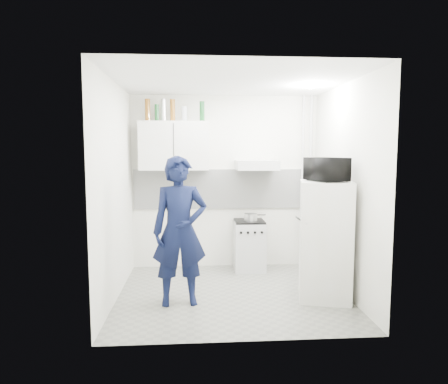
{
  "coord_description": "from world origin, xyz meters",
  "views": [
    {
      "loc": [
        -0.44,
        -4.8,
        1.78
      ],
      "look_at": [
        -0.08,
        0.3,
        1.25
      ],
      "focal_mm": 32.0,
      "sensor_mm": 36.0,
      "label": 1
    }
  ],
  "objects": [
    {
      "name": "wall_left",
      "position": [
        -1.4,
        0.0,
        1.3
      ],
      "size": [
        0.0,
        2.6,
        2.6
      ],
      "primitive_type": "plane",
      "rotation": [
        1.57,
        0.0,
        1.57
      ],
      "color": "white",
      "rests_on": "floor"
    },
    {
      "name": "canister_a",
      "position": [
        -0.6,
        1.07,
        2.31
      ],
      "size": [
        0.09,
        0.09,
        0.21
      ],
      "primitive_type": "cylinder",
      "color": "#B2B7BC",
      "rests_on": "upper_cabinet"
    },
    {
      "name": "upper_cabinet",
      "position": [
        -0.75,
        1.07,
        1.85
      ],
      "size": [
        1.0,
        0.35,
        0.7
      ],
      "primitive_type": "cube",
      "color": "silver",
      "rests_on": "wall_back"
    },
    {
      "name": "bottle_d",
      "position": [
        -0.77,
        1.07,
        2.36
      ],
      "size": [
        0.07,
        0.07,
        0.32
      ],
      "primitive_type": "cylinder",
      "color": "brown",
      "rests_on": "upper_cabinet"
    },
    {
      "name": "stove",
      "position": [
        0.35,
        1.0,
        0.36
      ],
      "size": [
        0.45,
        0.45,
        0.72
      ],
      "primitive_type": "cube",
      "color": "beige",
      "rests_on": "floor"
    },
    {
      "name": "saucepan",
      "position": [
        0.36,
        0.95,
        0.81
      ],
      "size": [
        0.2,
        0.2,
        0.11
      ],
      "primitive_type": "cylinder",
      "color": "silver",
      "rests_on": "stove_top"
    },
    {
      "name": "microwave",
      "position": [
        1.1,
        -0.2,
        1.56
      ],
      "size": [
        0.58,
        0.46,
        0.28
      ],
      "primitive_type": "imported",
      "rotation": [
        0.0,
        0.0,
        1.85
      ],
      "color": "black",
      "rests_on": "fridge"
    },
    {
      "name": "wall_back",
      "position": [
        0.0,
        1.25,
        1.3
      ],
      "size": [
        2.8,
        0.0,
        2.8
      ],
      "primitive_type": "plane",
      "rotation": [
        1.57,
        0.0,
        0.0
      ],
      "color": "white",
      "rests_on": "floor"
    },
    {
      "name": "fridge",
      "position": [
        1.1,
        -0.2,
        0.71
      ],
      "size": [
        0.71,
        0.71,
        1.42
      ],
      "primitive_type": "cube",
      "rotation": [
        0.0,
        0.0,
        -0.23
      ],
      "color": "silver",
      "rests_on": "floor"
    },
    {
      "name": "ceiling_spot_fixture",
      "position": [
        1.0,
        0.2,
        2.57
      ],
      "size": [
        0.1,
        0.1,
        0.02
      ],
      "primitive_type": "cylinder",
      "color": "white",
      "rests_on": "ceiling"
    },
    {
      "name": "bottle_a",
      "position": [
        -1.12,
        1.07,
        2.36
      ],
      "size": [
        0.07,
        0.07,
        0.32
      ],
      "primitive_type": "cylinder",
      "color": "brown",
      "rests_on": "upper_cabinet"
    },
    {
      "name": "pipe_b",
      "position": [
        1.18,
        1.17,
        1.3
      ],
      "size": [
        0.04,
        0.04,
        2.6
      ],
      "primitive_type": "cylinder",
      "color": "beige",
      "rests_on": "floor"
    },
    {
      "name": "bottle_b",
      "position": [
        -0.99,
        1.07,
        2.32
      ],
      "size": [
        0.06,
        0.06,
        0.24
      ],
      "primitive_type": "cylinder",
      "color": "#144C1E",
      "rests_on": "upper_cabinet"
    },
    {
      "name": "floor",
      "position": [
        0.0,
        0.0,
        0.0
      ],
      "size": [
        2.8,
        2.8,
        0.0
      ],
      "primitive_type": "plane",
      "color": "slate",
      "rests_on": "ground"
    },
    {
      "name": "range_hood",
      "position": [
        0.45,
        1.0,
        1.57
      ],
      "size": [
        0.6,
        0.5,
        0.14
      ],
      "primitive_type": "cube",
      "color": "beige",
      "rests_on": "wall_back"
    },
    {
      "name": "bottle_c",
      "position": [
        -0.9,
        1.07,
        2.36
      ],
      "size": [
        0.08,
        0.08,
        0.32
      ],
      "primitive_type": "cylinder",
      "color": "silver",
      "rests_on": "upper_cabinet"
    },
    {
      "name": "stove_top",
      "position": [
        0.35,
        1.0,
        0.74
      ],
      "size": [
        0.43,
        0.43,
        0.03
      ],
      "primitive_type": "cube",
      "color": "black",
      "rests_on": "stove"
    },
    {
      "name": "wall_right",
      "position": [
        1.4,
        0.0,
        1.3
      ],
      "size": [
        0.0,
        2.6,
        2.6
      ],
      "primitive_type": "plane",
      "rotation": [
        1.57,
        0.0,
        -1.57
      ],
      "color": "white",
      "rests_on": "floor"
    },
    {
      "name": "backsplash",
      "position": [
        0.0,
        1.24,
        1.2
      ],
      "size": [
        2.74,
        0.03,
        0.6
      ],
      "primitive_type": "cube",
      "color": "white",
      "rests_on": "wall_back"
    },
    {
      "name": "person",
      "position": [
        -0.63,
        -0.26,
        0.86
      ],
      "size": [
        0.67,
        0.48,
        1.72
      ],
      "primitive_type": "imported",
      "rotation": [
        0.0,
        0.0,
        0.1
      ],
      "color": "black",
      "rests_on": "floor"
    },
    {
      "name": "ceiling",
      "position": [
        0.0,
        0.0,
        2.6
      ],
      "size": [
        2.8,
        2.8,
        0.0
      ],
      "primitive_type": "plane",
      "color": "white",
      "rests_on": "wall_back"
    },
    {
      "name": "bottle_e",
      "position": [
        -0.34,
        1.07,
        2.34
      ],
      "size": [
        0.07,
        0.07,
        0.29
      ],
      "primitive_type": "cylinder",
      "color": "#144C1E",
      "rests_on": "upper_cabinet"
    },
    {
      "name": "pipe_a",
      "position": [
        1.3,
        1.17,
        1.3
      ],
      "size": [
        0.05,
        0.05,
        2.6
      ],
      "primitive_type": "cylinder",
      "color": "beige",
      "rests_on": "floor"
    }
  ]
}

